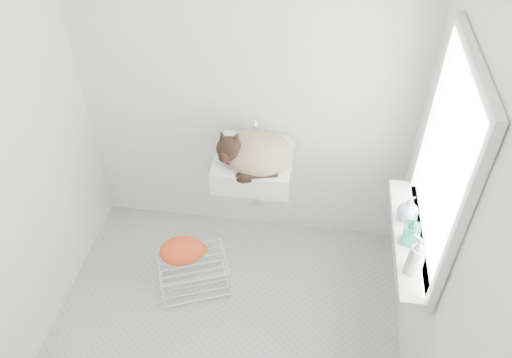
# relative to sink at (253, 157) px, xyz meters

# --- Properties ---
(floor) EXTENTS (2.20, 2.00, 0.02)m
(floor) POSITION_rel_sink_xyz_m (-0.09, -0.74, -0.85)
(floor) COLOR #ADB1B6
(floor) RESTS_ON ground
(back_wall) EXTENTS (2.20, 0.02, 2.50)m
(back_wall) POSITION_rel_sink_xyz_m (-0.09, 0.26, 0.40)
(back_wall) COLOR white
(back_wall) RESTS_ON ground
(right_wall) EXTENTS (0.02, 2.00, 2.50)m
(right_wall) POSITION_rel_sink_xyz_m (1.01, -0.74, 0.40)
(right_wall) COLOR white
(right_wall) RESTS_ON ground
(window_glass) EXTENTS (0.01, 0.80, 1.00)m
(window_glass) POSITION_rel_sink_xyz_m (1.00, -0.54, 0.50)
(window_glass) COLOR white
(window_glass) RESTS_ON right_wall
(window_frame) EXTENTS (0.04, 0.90, 1.10)m
(window_frame) POSITION_rel_sink_xyz_m (0.98, -0.54, 0.50)
(window_frame) COLOR white
(window_frame) RESTS_ON right_wall
(windowsill) EXTENTS (0.16, 0.88, 0.04)m
(windowsill) POSITION_rel_sink_xyz_m (0.92, -0.54, -0.02)
(windowsill) COLOR white
(windowsill) RESTS_ON right_wall
(sink) EXTENTS (0.49, 0.43, 0.20)m
(sink) POSITION_rel_sink_xyz_m (0.00, 0.00, 0.00)
(sink) COLOR white
(sink) RESTS_ON back_wall
(faucet) EXTENTS (0.18, 0.12, 0.18)m
(faucet) POSITION_rel_sink_xyz_m (-0.00, 0.18, 0.14)
(faucet) COLOR silver
(faucet) RESTS_ON sink
(cat) EXTENTS (0.46, 0.37, 0.29)m
(cat) POSITION_rel_sink_xyz_m (0.01, -0.02, 0.04)
(cat) COLOR tan
(cat) RESTS_ON sink
(wire_rack) EXTENTS (0.52, 0.44, 0.26)m
(wire_rack) POSITION_rel_sink_xyz_m (-0.35, -0.41, -0.70)
(wire_rack) COLOR silver
(wire_rack) RESTS_ON floor
(towel) EXTENTS (0.33, 0.28, 0.12)m
(towel) POSITION_rel_sink_xyz_m (-0.42, -0.38, -0.56)
(towel) COLOR orange
(towel) RESTS_ON wire_rack
(bottle_a) EXTENTS (0.11, 0.11, 0.20)m
(bottle_a) POSITION_rel_sink_xyz_m (0.91, -0.78, 0.00)
(bottle_a) COLOR silver
(bottle_a) RESTS_ON windowsill
(bottle_b) EXTENTS (0.10, 0.10, 0.18)m
(bottle_b) POSITION_rel_sink_xyz_m (0.91, -0.59, 0.00)
(bottle_b) COLOR #136F57
(bottle_b) RESTS_ON windowsill
(bottle_c) EXTENTS (0.16, 0.16, 0.15)m
(bottle_c) POSITION_rel_sink_xyz_m (0.91, -0.42, 0.00)
(bottle_c) COLOR #AEBDDD
(bottle_c) RESTS_ON windowsill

